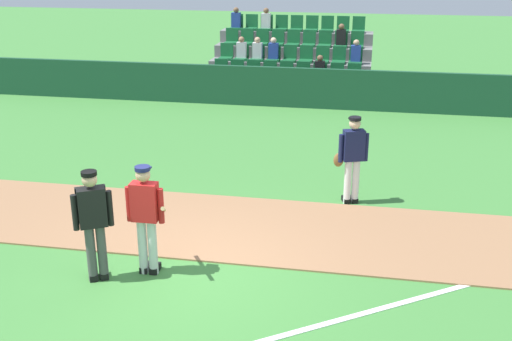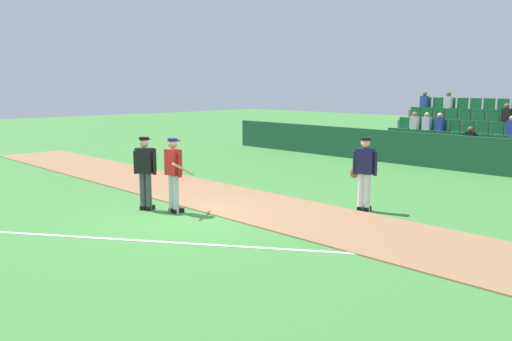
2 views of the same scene
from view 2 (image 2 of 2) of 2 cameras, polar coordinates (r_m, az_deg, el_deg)
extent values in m
plane|color=#42843A|center=(12.50, -7.18, -4.77)|extent=(80.00, 80.00, 0.00)
cube|color=#9E704C|center=(13.61, -1.09, -3.50)|extent=(28.00, 2.74, 0.03)
cube|color=white|center=(9.98, 0.84, -8.23)|extent=(9.88, 6.98, 0.01)
cube|color=#19472D|center=(20.58, 17.73, 2.06)|extent=(20.00, 0.16, 1.25)
cube|color=slate|center=(22.67, 20.49, 1.32)|extent=(5.55, 3.80, 0.30)
cube|color=slate|center=(21.49, 19.04, 1.94)|extent=(5.45, 0.85, 0.40)
cube|color=#196033|center=(22.47, 13.98, 3.10)|extent=(0.44, 0.40, 0.08)
cube|color=#196033|center=(22.64, 14.30, 3.76)|extent=(0.44, 0.08, 0.50)
cube|color=#196033|center=(22.18, 15.17, 2.98)|extent=(0.44, 0.40, 0.08)
cube|color=#196033|center=(22.35, 15.50, 3.65)|extent=(0.44, 0.08, 0.50)
cube|color=#196033|center=(21.91, 16.40, 2.85)|extent=(0.44, 0.40, 0.08)
cube|color=#196033|center=(22.07, 16.72, 3.53)|extent=(0.44, 0.08, 0.50)
cube|color=#196033|center=(21.64, 17.66, 2.72)|extent=(0.44, 0.40, 0.08)
cube|color=#196033|center=(21.80, 17.97, 3.41)|extent=(0.44, 0.08, 0.50)
cube|color=#196033|center=(21.38, 18.95, 2.59)|extent=(0.44, 0.40, 0.08)
cube|color=#196033|center=(21.55, 19.25, 3.29)|extent=(0.44, 0.08, 0.50)
cube|color=#196033|center=(21.13, 20.27, 2.45)|extent=(0.44, 0.40, 0.08)
cube|color=#196033|center=(21.30, 20.57, 3.16)|extent=(0.44, 0.08, 0.50)
cube|color=#196033|center=(20.90, 21.61, 2.30)|extent=(0.44, 0.40, 0.08)
cube|color=#196033|center=(21.07, 21.91, 3.02)|extent=(0.44, 0.08, 0.50)
cube|color=black|center=(20.91, 21.72, 3.13)|extent=(0.32, 0.22, 0.52)
sphere|color=brown|center=(20.88, 21.78, 4.08)|extent=(0.20, 0.20, 0.20)
cube|color=#196033|center=(20.67, 22.99, 2.15)|extent=(0.44, 0.40, 0.08)
cube|color=#196033|center=(20.85, 23.28, 2.88)|extent=(0.44, 0.08, 0.50)
cube|color=#196033|center=(20.46, 24.40, 2.00)|extent=(0.44, 0.40, 0.08)
cube|color=#196033|center=(20.64, 24.68, 2.73)|extent=(0.44, 0.08, 0.50)
cube|color=slate|center=(22.21, 20.11, 3.14)|extent=(5.45, 0.85, 0.40)
cube|color=#196033|center=(23.16, 15.15, 4.21)|extent=(0.44, 0.40, 0.08)
cube|color=#196033|center=(23.33, 15.46, 4.85)|extent=(0.44, 0.08, 0.50)
cube|color=#196033|center=(22.88, 16.33, 4.11)|extent=(0.44, 0.40, 0.08)
cube|color=#196033|center=(23.05, 16.63, 4.75)|extent=(0.44, 0.08, 0.50)
cube|color=silver|center=(22.90, 16.43, 4.86)|extent=(0.32, 0.22, 0.52)
sphere|color=#9E7051|center=(22.88, 16.47, 5.74)|extent=(0.20, 0.20, 0.20)
cube|color=#196033|center=(22.61, 17.53, 4.00)|extent=(0.44, 0.40, 0.08)
cube|color=#196033|center=(22.78, 17.83, 4.65)|extent=(0.44, 0.08, 0.50)
cube|color=silver|center=(22.63, 17.63, 4.76)|extent=(0.32, 0.22, 0.52)
sphere|color=tan|center=(22.61, 17.67, 5.65)|extent=(0.20, 0.20, 0.20)
cube|color=#196033|center=(22.35, 18.77, 3.88)|extent=(0.44, 0.40, 0.08)
cube|color=#196033|center=(22.52, 19.06, 4.54)|extent=(0.44, 0.08, 0.50)
cube|color=#263F99|center=(22.37, 18.87, 4.66)|extent=(0.32, 0.22, 0.52)
sphere|color=beige|center=(22.35, 18.91, 5.55)|extent=(0.20, 0.20, 0.20)
cube|color=#196033|center=(22.10, 20.03, 3.77)|extent=(0.44, 0.40, 0.08)
cube|color=#196033|center=(22.27, 20.32, 4.43)|extent=(0.44, 0.08, 0.50)
cube|color=#196033|center=(21.86, 21.32, 3.64)|extent=(0.44, 0.40, 0.08)
cube|color=#196033|center=(22.04, 21.60, 4.32)|extent=(0.44, 0.08, 0.50)
cube|color=#196033|center=(21.63, 22.63, 3.51)|extent=(0.44, 0.40, 0.08)
cube|color=#196033|center=(21.81, 22.91, 4.20)|extent=(0.44, 0.08, 0.50)
cube|color=#196033|center=(21.41, 23.98, 3.38)|extent=(0.44, 0.40, 0.08)
cube|color=#196033|center=(21.60, 24.24, 4.07)|extent=(0.44, 0.08, 0.50)
cube|color=#196033|center=(21.21, 25.35, 3.25)|extent=(0.44, 0.40, 0.08)
cube|color=#263F99|center=(21.23, 25.45, 4.06)|extent=(0.32, 0.22, 0.52)
sphere|color=tan|center=(21.21, 25.51, 5.00)|extent=(0.20, 0.20, 0.20)
cube|color=slate|center=(22.94, 21.12, 4.26)|extent=(5.45, 0.85, 0.40)
cube|color=#196033|center=(23.86, 16.27, 5.26)|extent=(0.44, 0.40, 0.08)
cube|color=#196033|center=(24.03, 16.56, 5.87)|extent=(0.44, 0.08, 0.50)
cube|color=#196033|center=(23.59, 17.42, 5.17)|extent=(0.44, 0.40, 0.08)
cube|color=#196033|center=(23.76, 17.71, 5.79)|extent=(0.44, 0.08, 0.50)
cube|color=#196033|center=(23.32, 18.60, 5.08)|extent=(0.44, 0.40, 0.08)
cube|color=#196033|center=(23.50, 18.89, 5.70)|extent=(0.44, 0.08, 0.50)
cube|color=#196033|center=(23.07, 19.81, 4.97)|extent=(0.44, 0.40, 0.08)
cube|color=#196033|center=(23.25, 20.09, 5.61)|extent=(0.44, 0.08, 0.50)
cube|color=#196033|center=(22.83, 21.04, 4.87)|extent=(0.44, 0.40, 0.08)
cube|color=#196033|center=(23.01, 21.32, 5.51)|extent=(0.44, 0.08, 0.50)
cube|color=#196033|center=(22.60, 22.30, 4.76)|extent=(0.44, 0.40, 0.08)
cube|color=#196033|center=(22.78, 22.57, 5.40)|extent=(0.44, 0.08, 0.50)
cube|color=#196033|center=(22.38, 23.59, 4.65)|extent=(0.44, 0.40, 0.08)
cube|color=#196033|center=(22.57, 23.85, 5.30)|extent=(0.44, 0.08, 0.50)
cube|color=#196033|center=(22.17, 24.89, 4.53)|extent=(0.44, 0.40, 0.08)
cube|color=#196033|center=(22.36, 25.15, 5.19)|extent=(0.44, 0.08, 0.50)
cube|color=black|center=(22.20, 24.99, 5.30)|extent=(0.32, 0.22, 0.52)
sphere|color=brown|center=(22.18, 25.05, 6.20)|extent=(0.20, 0.20, 0.20)
cube|color=slate|center=(23.68, 22.06, 5.30)|extent=(5.45, 0.85, 0.40)
cube|color=#196033|center=(24.57, 17.32, 6.25)|extent=(0.44, 0.40, 0.08)
cube|color=#196033|center=(24.76, 17.59, 6.83)|extent=(0.44, 0.08, 0.50)
cube|color=#263F99|center=(24.61, 17.41, 6.95)|extent=(0.32, 0.22, 0.52)
sphere|color=brown|center=(24.60, 17.44, 7.76)|extent=(0.20, 0.20, 0.20)
cube|color=#196033|center=(24.31, 18.45, 6.17)|extent=(0.44, 0.40, 0.08)
cube|color=#196033|center=(24.49, 18.72, 6.76)|extent=(0.44, 0.08, 0.50)
cube|color=#196033|center=(24.06, 19.61, 6.09)|extent=(0.44, 0.40, 0.08)
cube|color=#196033|center=(24.24, 19.88, 6.68)|extent=(0.44, 0.08, 0.50)
cube|color=silver|center=(24.09, 19.70, 6.80)|extent=(0.32, 0.22, 0.52)
sphere|color=brown|center=(24.08, 19.75, 7.63)|extent=(0.20, 0.20, 0.20)
cube|color=#196033|center=(23.81, 20.79, 6.00)|extent=(0.44, 0.40, 0.08)
cube|color=#196033|center=(24.00, 21.06, 6.60)|extent=(0.44, 0.08, 0.50)
cube|color=#196033|center=(23.58, 22.00, 5.90)|extent=(0.44, 0.40, 0.08)
cube|color=#196033|center=(23.77, 22.26, 6.51)|extent=(0.44, 0.08, 0.50)
cube|color=#196033|center=(23.35, 23.23, 5.81)|extent=(0.44, 0.40, 0.08)
cube|color=#196033|center=(23.55, 23.48, 6.42)|extent=(0.44, 0.08, 0.50)
cube|color=#196033|center=(23.14, 24.48, 5.70)|extent=(0.44, 0.40, 0.08)
cube|color=#196033|center=(23.34, 24.73, 6.32)|extent=(0.44, 0.08, 0.50)
cylinder|color=silver|center=(12.81, -8.91, -2.41)|extent=(0.14, 0.14, 0.90)
cylinder|color=silver|center=(12.68, -8.48, -2.52)|extent=(0.14, 0.14, 0.90)
cube|color=black|center=(12.93, -8.65, -4.11)|extent=(0.13, 0.26, 0.10)
cube|color=black|center=(12.80, -8.22, -4.23)|extent=(0.13, 0.26, 0.10)
cube|color=red|center=(12.62, -8.78, 0.87)|extent=(0.40, 0.23, 0.60)
cylinder|color=red|center=(12.83, -9.43, 0.76)|extent=(0.09, 0.09, 0.55)
cylinder|color=red|center=(12.43, -8.09, 0.53)|extent=(0.09, 0.09, 0.55)
sphere|color=tan|center=(12.57, -8.82, 2.82)|extent=(0.22, 0.22, 0.22)
cylinder|color=#191E4C|center=(12.56, -8.83, 3.27)|extent=(0.23, 0.23, 0.06)
cube|color=#191E4C|center=(12.62, -8.46, 3.17)|extent=(0.18, 0.12, 0.02)
cylinder|color=tan|center=(12.50, -7.71, 0.13)|extent=(0.31, 0.77, 0.41)
cylinder|color=#4C4C4C|center=(13.16, -11.91, -2.19)|extent=(0.14, 0.14, 0.90)
cylinder|color=#4C4C4C|center=(13.09, -11.30, -2.24)|extent=(0.14, 0.14, 0.90)
cube|color=black|center=(13.30, -11.73, -3.83)|extent=(0.23, 0.29, 0.10)
cube|color=black|center=(13.22, -11.12, -3.89)|extent=(0.23, 0.29, 0.10)
cube|color=black|center=(13.00, -11.71, 1.03)|extent=(0.46, 0.39, 0.60)
cylinder|color=black|center=(13.13, -12.66, 0.86)|extent=(0.09, 0.09, 0.55)
cylinder|color=black|center=(12.89, -10.73, 0.77)|extent=(0.09, 0.09, 0.55)
sphere|color=tan|center=(12.95, -11.77, 2.91)|extent=(0.22, 0.22, 0.22)
cylinder|color=black|center=(12.94, -11.79, 3.35)|extent=(0.23, 0.23, 0.06)
cube|color=black|center=(13.03, -11.57, 3.27)|extent=(0.22, 0.19, 0.02)
cube|color=black|center=(13.12, -11.44, 1.11)|extent=(0.42, 0.28, 0.56)
cylinder|color=white|center=(13.05, 11.03, -2.26)|extent=(0.14, 0.14, 0.90)
cylinder|color=white|center=(13.00, 11.71, -2.32)|extent=(0.14, 0.14, 0.90)
cube|color=black|center=(13.19, 11.06, -3.92)|extent=(0.20, 0.28, 0.10)
cube|color=black|center=(13.14, 11.72, -3.99)|extent=(0.20, 0.28, 0.10)
cube|color=#191E47|center=(12.90, 11.47, 0.98)|extent=(0.45, 0.34, 0.60)
cylinder|color=#191E47|center=(12.98, 10.41, 0.83)|extent=(0.09, 0.09, 0.55)
cylinder|color=#191E47|center=(12.84, 12.53, 0.68)|extent=(0.09, 0.09, 0.55)
sphere|color=beige|center=(12.85, 11.53, 2.88)|extent=(0.22, 0.22, 0.22)
cylinder|color=black|center=(12.84, 11.55, 3.32)|extent=(0.23, 0.23, 0.06)
cube|color=black|center=(12.94, 11.67, 3.22)|extent=(0.21, 0.17, 0.02)
ellipsoid|color=brown|center=(13.07, 10.36, -0.22)|extent=(0.23, 0.18, 0.28)
camera|label=1|loc=(7.38, -53.45, 19.93)|focal=43.45mm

